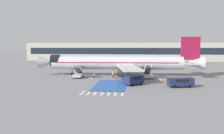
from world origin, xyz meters
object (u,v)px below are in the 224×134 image
at_px(ground_crew_0, 113,74).
at_px(traffic_cone_1, 60,79).
at_px(service_van_1, 180,81).
at_px(boarding_stairs_forward, 78,74).
at_px(service_van_0, 134,79).
at_px(ground_crew_1, 94,75).
at_px(baggage_cart, 126,78).
at_px(terminal_building, 133,52).
at_px(airliner, 119,63).
at_px(fuel_tanker, 138,63).
at_px(ground_crew_2, 131,74).
at_px(traffic_cone_0, 161,80).
at_px(boarding_stairs_aft, 148,75).

relative_size(ground_crew_0, traffic_cone_1, 2.78).
bearing_deg(service_van_1, boarding_stairs_forward, 55.55).
relative_size(service_van_0, ground_crew_1, 2.74).
bearing_deg(service_van_1, baggage_cart, 41.49).
bearing_deg(terminal_building, ground_crew_1, -96.81).
xyz_separation_m(service_van_0, ground_crew_1, (-10.20, 8.02, -0.37)).
relative_size(airliner, terminal_building, 0.37).
relative_size(service_van_1, traffic_cone_1, 8.97).
distance_m(airliner, ground_crew_1, 9.16).
xyz_separation_m(service_van_0, baggage_cart, (-2.13, 7.81, -1.02)).
xyz_separation_m(baggage_cart, traffic_cone_1, (-16.04, -2.67, 0.04)).
bearing_deg(fuel_tanker, ground_crew_1, -20.81).
xyz_separation_m(service_van_0, ground_crew_2, (-0.95, 11.99, -0.32)).
relative_size(airliner, service_van_0, 10.65).
relative_size(ground_crew_2, traffic_cone_1, 2.79).
height_order(traffic_cone_0, traffic_cone_1, traffic_cone_0).
height_order(boarding_stairs_forward, service_van_0, boarding_stairs_forward).
bearing_deg(service_van_0, ground_crew_1, -171.85).
xyz_separation_m(airliner, baggage_cart, (2.21, -6.70, -3.39)).
bearing_deg(airliner, terminal_building, -5.23).
distance_m(service_van_0, traffic_cone_1, 18.91).
xyz_separation_m(ground_crew_2, traffic_cone_1, (-17.23, -6.86, -0.66)).
bearing_deg(boarding_stairs_aft, terminal_building, 91.17).
xyz_separation_m(baggage_cart, terminal_building, (0.73, 73.94, 4.88)).
relative_size(boarding_stairs_aft, service_van_1, 0.99).
xyz_separation_m(baggage_cart, ground_crew_1, (-8.07, 0.22, 0.65)).
height_order(baggage_cart, ground_crew_2, ground_crew_2).
xyz_separation_m(boarding_stairs_forward, baggage_cart, (12.66, -1.80, -0.71)).
bearing_deg(service_van_1, boarding_stairs_aft, 16.63).
distance_m(service_van_0, ground_crew_1, 12.99).
bearing_deg(traffic_cone_1, boarding_stairs_aft, 13.87).
bearing_deg(fuel_tanker, boarding_stairs_aft, 5.87).
relative_size(baggage_cart, ground_crew_1, 1.79).
height_order(boarding_stairs_forward, ground_crew_0, boarding_stairs_forward).
xyz_separation_m(fuel_tanker, ground_crew_2, (-2.17, -24.60, -0.89)).
bearing_deg(baggage_cart, ground_crew_0, -141.13).
bearing_deg(baggage_cart, service_van_0, 4.44).
distance_m(baggage_cart, terminal_building, 74.10).
relative_size(airliner, ground_crew_2, 27.75).
height_order(baggage_cart, ground_crew_0, ground_crew_0).
xyz_separation_m(boarding_stairs_forward, ground_crew_2, (13.85, 2.38, -0.01)).
relative_size(baggage_cart, traffic_cone_1, 4.75).
distance_m(fuel_tanker, service_van_1, 38.81).
xyz_separation_m(airliner, boarding_stairs_aft, (7.79, -4.03, -2.67)).
height_order(ground_crew_1, traffic_cone_0, ground_crew_1).
distance_m(boarding_stairs_aft, ground_crew_0, 9.17).
xyz_separation_m(boarding_stairs_forward, service_van_0, (14.79, -9.61, 0.31)).
xyz_separation_m(traffic_cone_0, terminal_building, (-7.83, 75.80, 4.80)).
bearing_deg(traffic_cone_0, traffic_cone_1, -178.12).
bearing_deg(airliner, boarding_stairs_aft, -120.09).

